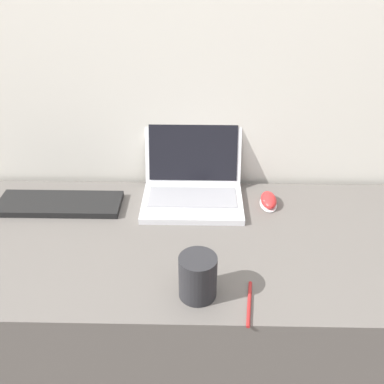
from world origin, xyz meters
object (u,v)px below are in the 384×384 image
object	(u,v)px
computer_mouse	(269,201)
external_keyboard	(60,204)
laptop	(193,183)
drink_cup	(198,276)
pen	(249,304)

from	to	relation	value
computer_mouse	external_keyboard	size ratio (longest dim) A/B	0.25
laptop	computer_mouse	distance (m)	0.25
drink_cup	pen	bearing A→B (deg)	-15.04
laptop	computer_mouse	bearing A→B (deg)	-9.93
laptop	pen	world-z (taller)	laptop
computer_mouse	pen	distance (m)	0.45
computer_mouse	pen	size ratio (longest dim) A/B	0.66
drink_cup	pen	xyz separation A→B (m)	(0.13, -0.03, -0.06)
external_keyboard	computer_mouse	bearing A→B (deg)	2.02
drink_cup	pen	distance (m)	0.14
drink_cup	laptop	bearing A→B (deg)	92.70
pen	computer_mouse	bearing A→B (deg)	77.21
computer_mouse	external_keyboard	distance (m)	0.68
laptop	pen	size ratio (longest dim) A/B	2.20
computer_mouse	external_keyboard	xyz separation A→B (m)	(-0.67, -0.02, -0.01)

